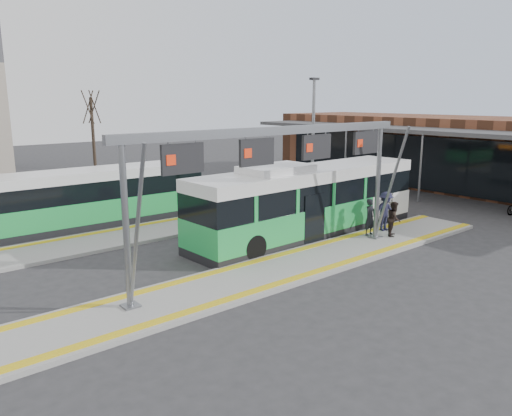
% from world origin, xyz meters
% --- Properties ---
extents(ground, '(120.00, 120.00, 0.00)m').
position_xyz_m(ground, '(0.00, 0.00, 0.00)').
color(ground, '#2D2D30').
rests_on(ground, ground).
extents(platform_main, '(22.00, 3.00, 0.15)m').
position_xyz_m(platform_main, '(0.00, 0.00, 0.07)').
color(platform_main, gray).
rests_on(platform_main, ground).
extents(platform_second, '(20.00, 3.00, 0.15)m').
position_xyz_m(platform_second, '(-4.00, 8.00, 0.07)').
color(platform_second, gray).
rests_on(platform_second, ground).
extents(tactile_main, '(22.00, 2.65, 0.02)m').
position_xyz_m(tactile_main, '(0.00, 0.00, 0.16)').
color(tactile_main, yellow).
rests_on(tactile_main, platform_main).
extents(tactile_second, '(20.00, 0.35, 0.02)m').
position_xyz_m(tactile_second, '(-4.00, 9.15, 0.16)').
color(tactile_second, yellow).
rests_on(tactile_second, platform_second).
extents(gantry, '(13.00, 1.68, 5.20)m').
position_xyz_m(gantry, '(-0.35, 0.25, 4.30)').
color(gantry, slate).
rests_on(gantry, platform_main).
extents(station_building, '(11.50, 32.00, 5.00)m').
position_xyz_m(station_building, '(21.83, 4.00, 2.53)').
color(station_building, brown).
rests_on(station_building, ground).
extents(hero_bus, '(12.79, 3.06, 3.50)m').
position_xyz_m(hero_bus, '(3.86, 2.96, 1.60)').
color(hero_bus, black).
rests_on(hero_bus, ground).
extents(bg_bus_green, '(11.42, 2.59, 2.85)m').
position_xyz_m(bg_bus_green, '(-3.02, 11.34, 1.41)').
color(bg_bus_green, black).
rests_on(bg_bus_green, ground).
extents(passenger_a, '(0.64, 0.43, 1.70)m').
position_xyz_m(passenger_a, '(5.64, 0.73, 1.00)').
color(passenger_a, black).
rests_on(passenger_a, platform_main).
extents(passenger_b, '(0.97, 0.90, 1.59)m').
position_xyz_m(passenger_b, '(6.41, -0.03, 0.94)').
color(passenger_b, black).
rests_on(passenger_b, platform_main).
extents(passenger_c, '(1.32, 0.92, 1.88)m').
position_xyz_m(passenger_c, '(6.86, 0.78, 1.09)').
color(passenger_c, '#1F1F38').
rests_on(passenger_c, platform_main).
extents(tree_mid, '(1.40, 1.40, 7.26)m').
position_xyz_m(tree_mid, '(5.21, 31.52, 5.50)').
color(tree_mid, '#382B21').
rests_on(tree_mid, ground).
extents(lamp_east, '(0.50, 0.25, 7.35)m').
position_xyz_m(lamp_east, '(6.42, 5.20, 3.92)').
color(lamp_east, slate).
rests_on(lamp_east, ground).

